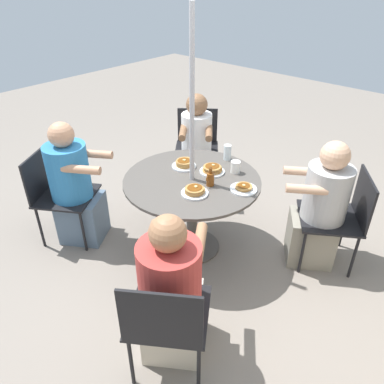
{
  "coord_description": "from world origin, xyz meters",
  "views": [
    {
      "loc": [
        2.0,
        1.77,
        2.24
      ],
      "look_at": [
        0.0,
        0.0,
        0.59
      ],
      "focal_mm": 35.0,
      "sensor_mm": 36.0,
      "label": 1
    }
  ],
  "objects_px": {
    "patio_chair_east": "(57,190)",
    "patio_chair_west": "(341,213)",
    "diner_north": "(196,148)",
    "syrup_bottle": "(210,179)",
    "diner_west": "(320,210)",
    "coffee_cup": "(235,167)",
    "drinking_glass_a": "(227,152)",
    "pancake_plate_b": "(195,191)",
    "pancake_plate_a": "(212,170)",
    "patio_chair_south": "(166,318)",
    "pancake_plate_c": "(244,188)",
    "diner_east": "(75,189)",
    "pancake_plate_d": "(184,164)",
    "diner_south": "(171,294)",
    "patio_chair_north": "(197,142)",
    "patio_table": "(192,193)"
  },
  "relations": [
    {
      "from": "coffee_cup",
      "to": "drinking_glass_a",
      "type": "xyz_separation_m",
      "value": [
        -0.15,
        -0.2,
        0.02
      ]
    },
    {
      "from": "pancake_plate_b",
      "to": "coffee_cup",
      "type": "bearing_deg",
      "value": 176.75
    },
    {
      "from": "syrup_bottle",
      "to": "diner_west",
      "type": "bearing_deg",
      "value": 128.74
    },
    {
      "from": "patio_chair_west",
      "to": "diner_east",
      "type": "bearing_deg",
      "value": 89.64
    },
    {
      "from": "patio_chair_south",
      "to": "diner_west",
      "type": "distance_m",
      "value": 1.6
    },
    {
      "from": "pancake_plate_c",
      "to": "drinking_glass_a",
      "type": "distance_m",
      "value": 0.54
    },
    {
      "from": "pancake_plate_d",
      "to": "pancake_plate_b",
      "type": "bearing_deg",
      "value": 52.69
    },
    {
      "from": "diner_north",
      "to": "patio_chair_west",
      "type": "distance_m",
      "value": 1.7
    },
    {
      "from": "coffee_cup",
      "to": "drinking_glass_a",
      "type": "relative_size",
      "value": 0.74
    },
    {
      "from": "diner_west",
      "to": "pancake_plate_b",
      "type": "relative_size",
      "value": 5.28
    },
    {
      "from": "pancake_plate_c",
      "to": "diner_east",
      "type": "bearing_deg",
      "value": -61.54
    },
    {
      "from": "patio_chair_west",
      "to": "syrup_bottle",
      "type": "xyz_separation_m",
      "value": [
        0.66,
        -0.85,
        0.29
      ]
    },
    {
      "from": "pancake_plate_d",
      "to": "drinking_glass_a",
      "type": "height_order",
      "value": "drinking_glass_a"
    },
    {
      "from": "diner_north",
      "to": "syrup_bottle",
      "type": "height_order",
      "value": "diner_north"
    },
    {
      "from": "diner_south",
      "to": "syrup_bottle",
      "type": "xyz_separation_m",
      "value": [
        -0.88,
        -0.42,
        0.29
      ]
    },
    {
      "from": "diner_north",
      "to": "pancake_plate_d",
      "type": "relative_size",
      "value": 5.18
    },
    {
      "from": "diner_east",
      "to": "drinking_glass_a",
      "type": "height_order",
      "value": "diner_east"
    },
    {
      "from": "patio_chair_east",
      "to": "drinking_glass_a",
      "type": "bearing_deg",
      "value": 105.08
    },
    {
      "from": "patio_chair_east",
      "to": "pancake_plate_a",
      "type": "bearing_deg",
      "value": 95.65
    },
    {
      "from": "pancake_plate_a",
      "to": "pancake_plate_b",
      "type": "xyz_separation_m",
      "value": [
        0.36,
        0.12,
        -0.0
      ]
    },
    {
      "from": "diner_north",
      "to": "drinking_glass_a",
      "type": "relative_size",
      "value": 7.9
    },
    {
      "from": "pancake_plate_b",
      "to": "pancake_plate_c",
      "type": "xyz_separation_m",
      "value": [
        -0.3,
        0.25,
        -0.01
      ]
    },
    {
      "from": "patio_chair_south",
      "to": "pancake_plate_a",
      "type": "xyz_separation_m",
      "value": [
        -1.21,
        -0.65,
        0.25
      ]
    },
    {
      "from": "pancake_plate_b",
      "to": "pancake_plate_c",
      "type": "distance_m",
      "value": 0.39
    },
    {
      "from": "patio_chair_east",
      "to": "pancake_plate_a",
      "type": "xyz_separation_m",
      "value": [
        -0.86,
        1.09,
        0.25
      ]
    },
    {
      "from": "diner_west",
      "to": "syrup_bottle",
      "type": "relative_size",
      "value": 7.05
    },
    {
      "from": "pancake_plate_b",
      "to": "pancake_plate_d",
      "type": "distance_m",
      "value": 0.45
    },
    {
      "from": "pancake_plate_a",
      "to": "syrup_bottle",
      "type": "height_order",
      "value": "syrup_bottle"
    },
    {
      "from": "pancake_plate_d",
      "to": "drinking_glass_a",
      "type": "relative_size",
      "value": 1.53
    },
    {
      "from": "patio_chair_east",
      "to": "coffee_cup",
      "type": "bearing_deg",
      "value": 96.12
    },
    {
      "from": "coffee_cup",
      "to": "syrup_bottle",
      "type": "bearing_deg",
      "value": -3.88
    },
    {
      "from": "pancake_plate_c",
      "to": "coffee_cup",
      "type": "relative_size",
      "value": 2.07
    },
    {
      "from": "patio_chair_south",
      "to": "patio_table",
      "type": "bearing_deg",
      "value": 90.0
    },
    {
      "from": "diner_north",
      "to": "patio_chair_east",
      "type": "height_order",
      "value": "diner_north"
    },
    {
      "from": "pancake_plate_d",
      "to": "diner_south",
      "type": "bearing_deg",
      "value": 38.9
    },
    {
      "from": "syrup_bottle",
      "to": "drinking_glass_a",
      "type": "height_order",
      "value": "syrup_bottle"
    },
    {
      "from": "diner_west",
      "to": "coffee_cup",
      "type": "height_order",
      "value": "diner_west"
    },
    {
      "from": "pancake_plate_a",
      "to": "patio_table",
      "type": "bearing_deg",
      "value": -15.35
    },
    {
      "from": "patio_chair_south",
      "to": "coffee_cup",
      "type": "relative_size",
      "value": 8.21
    },
    {
      "from": "patio_chair_north",
      "to": "pancake_plate_d",
      "type": "xyz_separation_m",
      "value": [
        0.84,
        0.58,
        0.25
      ]
    },
    {
      "from": "pancake_plate_d",
      "to": "drinking_glass_a",
      "type": "xyz_separation_m",
      "value": [
        -0.36,
        0.19,
        0.04
      ]
    },
    {
      "from": "patio_chair_east",
      "to": "patio_chair_west",
      "type": "bearing_deg",
      "value": 90.39
    },
    {
      "from": "diner_west",
      "to": "patio_chair_north",
      "type": "bearing_deg",
      "value": 43.76
    },
    {
      "from": "patio_chair_east",
      "to": "patio_chair_west",
      "type": "xyz_separation_m",
      "value": [
        -1.34,
        2.06,
        0.0
      ]
    },
    {
      "from": "patio_table",
      "to": "syrup_bottle",
      "type": "relative_size",
      "value": 7.17
    },
    {
      "from": "diner_west",
      "to": "coffee_cup",
      "type": "xyz_separation_m",
      "value": [
        0.25,
        -0.68,
        0.26
      ]
    },
    {
      "from": "patio_chair_west",
      "to": "pancake_plate_c",
      "type": "bearing_deg",
      "value": 98.19
    },
    {
      "from": "patio_chair_west",
      "to": "syrup_bottle",
      "type": "relative_size",
      "value": 5.3
    },
    {
      "from": "patio_chair_east",
      "to": "pancake_plate_b",
      "type": "relative_size",
      "value": 3.97
    },
    {
      "from": "diner_west",
      "to": "patio_chair_east",
      "type": "bearing_deg",
      "value": 89.58
    }
  ]
}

